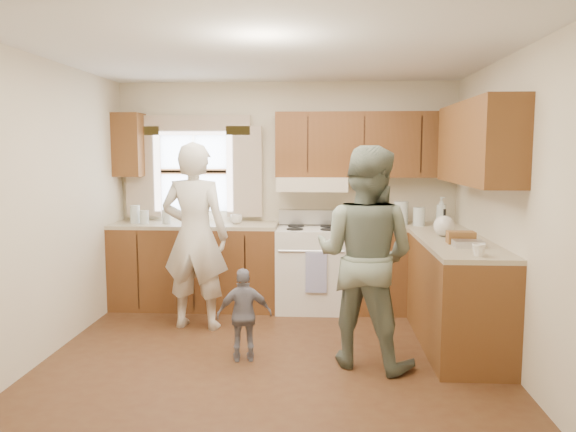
# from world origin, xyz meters

# --- Properties ---
(room) EXTENTS (3.80, 3.80, 3.80)m
(room) POSITION_xyz_m (0.00, 0.00, 1.25)
(room) COLOR #462616
(room) RESTS_ON ground
(kitchen_fixtures) EXTENTS (3.80, 2.25, 2.15)m
(kitchen_fixtures) POSITION_xyz_m (0.61, 1.08, 0.84)
(kitchen_fixtures) COLOR #4A290F
(kitchen_fixtures) RESTS_ON ground
(stove) EXTENTS (0.76, 0.67, 1.07)m
(stove) POSITION_xyz_m (0.30, 1.44, 0.47)
(stove) COLOR silver
(stove) RESTS_ON ground
(woman_left) EXTENTS (0.71, 0.51, 1.82)m
(woman_left) POSITION_xyz_m (-0.83, 0.72, 0.91)
(woman_left) COLOR silver
(woman_left) RESTS_ON ground
(woman_right) EXTENTS (1.07, 0.98, 1.78)m
(woman_right) POSITION_xyz_m (0.75, -0.14, 0.89)
(woman_right) COLOR #22362C
(woman_right) RESTS_ON ground
(child) EXTENTS (0.48, 0.27, 0.78)m
(child) POSITION_xyz_m (-0.23, -0.14, 0.39)
(child) COLOR slate
(child) RESTS_ON ground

